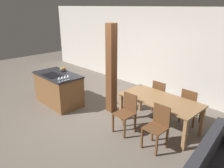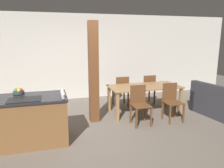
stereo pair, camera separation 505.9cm
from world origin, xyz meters
The scene contains 14 objects.
ground_plane centered at (0.00, 0.00, 0.00)m, with size 16.00×16.00×0.00m, color #665B51.
wall_back centered at (0.00, 2.67, 1.35)m, with size 11.20×0.08×2.70m.
kitchen_island centered at (-1.18, -0.24, 0.45)m, with size 1.48×0.82×0.91m.
fruit_bowl centered at (-1.32, 0.04, 0.95)m, with size 0.21×0.21×0.11m.
wine_glass_near centered at (-0.52, -0.57, 1.01)m, with size 0.07×0.07×0.15m.
wine_glass_middle centered at (-0.52, -0.48, 1.01)m, with size 0.07×0.07×0.15m.
wine_glass_far centered at (-0.52, -0.39, 1.01)m, with size 0.07×0.07×0.15m.
wine_glass_end centered at (-0.52, -0.30, 1.01)m, with size 0.07×0.07×0.15m.
dining_table centered at (1.64, 0.72, 0.63)m, with size 1.85×0.89×0.73m.
dining_chair_near_left centered at (1.22, 0.05, 0.48)m, with size 0.40×0.40×0.89m.
dining_chair_near_right centered at (2.05, 0.05, 0.48)m, with size 0.40×0.40×0.89m.
dining_chair_far_left centered at (1.22, 1.39, 0.48)m, with size 0.40×0.40×0.89m.
dining_chair_far_right centered at (2.05, 1.39, 0.48)m, with size 0.40×0.40×0.89m.
timber_post centered at (0.25, 0.52, 1.17)m, with size 0.21×0.21×2.34m.
Camera 2 is at (-0.72, -4.38, 1.97)m, focal length 35.00 mm.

